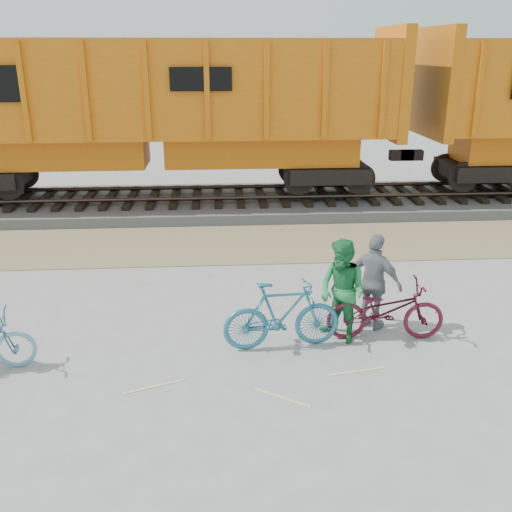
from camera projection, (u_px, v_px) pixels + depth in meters
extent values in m
plane|color=#9E9E99|center=(223.00, 356.00, 9.00)|extent=(120.00, 120.00, 0.00)
cube|color=#92825B|center=(220.00, 244.00, 14.15)|extent=(120.00, 3.00, 0.02)
cube|color=slate|center=(218.00, 203.00, 17.38)|extent=(120.00, 4.00, 0.30)
cube|color=black|center=(218.00, 196.00, 17.31)|extent=(0.22, 2.60, 0.12)
cube|color=black|center=(427.00, 193.00, 17.74)|extent=(0.22, 2.60, 0.12)
cylinder|color=#382821|center=(218.00, 198.00, 16.60)|extent=(120.00, 0.12, 0.12)
cylinder|color=#382821|center=(218.00, 187.00, 17.95)|extent=(120.00, 0.12, 0.12)
cube|color=black|center=(158.00, 178.00, 17.00)|extent=(11.20, 2.20, 0.80)
cube|color=orange|center=(156.00, 150.00, 16.71)|extent=(11.76, 1.65, 0.90)
cube|color=orange|center=(153.00, 88.00, 16.11)|extent=(14.00, 3.00, 2.60)
cube|color=#C3610C|center=(391.00, 83.00, 16.52)|extent=(0.30, 3.06, 3.10)
cube|color=#C3610C|center=(434.00, 83.00, 16.61)|extent=(0.30, 3.06, 3.10)
imported|color=#256C85|center=(282.00, 315.00, 9.09)|extent=(1.94, 0.71, 1.14)
imported|color=#521224|center=(385.00, 310.00, 9.39)|extent=(1.98, 0.78, 1.02)
imported|color=#217B3D|center=(342.00, 291.00, 9.24)|extent=(1.03, 1.07, 1.73)
imported|color=gray|center=(374.00, 282.00, 9.64)|extent=(1.01, 0.97, 1.69)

